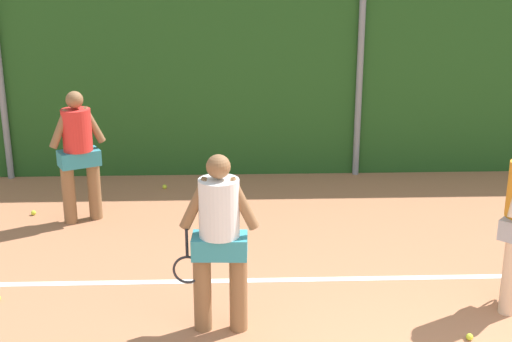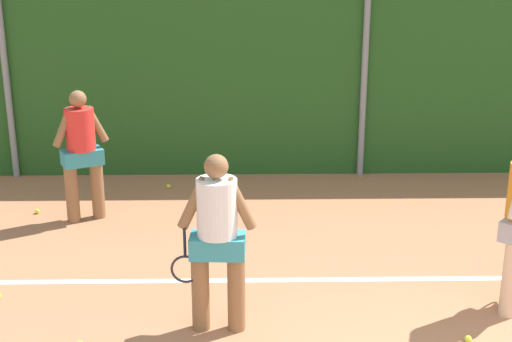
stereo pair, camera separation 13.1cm
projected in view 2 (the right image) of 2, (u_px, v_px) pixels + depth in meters
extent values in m
plane|color=#B2704C|center=(433.00, 321.00, 7.06)|extent=(29.10, 29.10, 0.00)
cube|color=#23511E|center=(363.00, 69.00, 11.11)|extent=(18.91, 0.25, 3.32)
cylinder|color=gray|center=(5.00, 63.00, 10.80)|extent=(0.10, 0.10, 3.61)
cylinder|color=gray|center=(365.00, 62.00, 10.89)|extent=(0.10, 0.10, 3.61)
cube|color=white|center=(412.00, 279.00, 7.92)|extent=(13.82, 0.10, 0.01)
cylinder|color=#8C603D|center=(236.00, 293.00, 6.80)|extent=(0.17, 0.17, 0.77)
cylinder|color=#8C603D|center=(201.00, 292.00, 6.81)|extent=(0.17, 0.17, 0.77)
cube|color=teal|center=(218.00, 245.00, 6.66)|extent=(0.53, 0.32, 0.21)
cylinder|color=white|center=(217.00, 208.00, 6.54)|extent=(0.38, 0.38, 0.55)
sphere|color=#8C603D|center=(216.00, 166.00, 6.42)|extent=(0.22, 0.22, 0.22)
cylinder|color=#8C603D|center=(240.00, 204.00, 6.52)|extent=(0.31, 0.11, 0.51)
cylinder|color=#8C603D|center=(193.00, 203.00, 6.53)|extent=(0.31, 0.11, 0.51)
cylinder|color=black|center=(185.00, 243.00, 6.60)|extent=(0.03, 0.03, 0.28)
torus|color=#26262B|center=(186.00, 269.00, 6.69)|extent=(0.28, 0.04, 0.28)
cylinder|color=beige|center=(511.00, 279.00, 7.06)|extent=(0.17, 0.17, 0.78)
cylinder|color=#8C603D|center=(98.00, 190.00, 9.59)|extent=(0.17, 0.17, 0.77)
cylinder|color=#8C603D|center=(72.00, 194.00, 9.44)|extent=(0.17, 0.17, 0.77)
cube|color=teal|center=(82.00, 157.00, 9.36)|extent=(0.59, 0.50, 0.21)
cylinder|color=red|center=(80.00, 129.00, 9.24)|extent=(0.38, 0.38, 0.55)
sphere|color=#8C603D|center=(78.00, 99.00, 9.12)|extent=(0.22, 0.22, 0.22)
cylinder|color=#8C603D|center=(96.00, 124.00, 9.33)|extent=(0.29, 0.20, 0.52)
cylinder|color=#8C603D|center=(63.00, 128.00, 9.14)|extent=(0.29, 0.20, 0.52)
sphere|color=#CCDB33|center=(468.00, 339.00, 6.68)|extent=(0.07, 0.07, 0.07)
sphere|color=#CCDB33|center=(168.00, 186.00, 10.81)|extent=(0.07, 0.07, 0.07)
sphere|color=#CCDB33|center=(37.00, 211.00, 9.81)|extent=(0.07, 0.07, 0.07)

